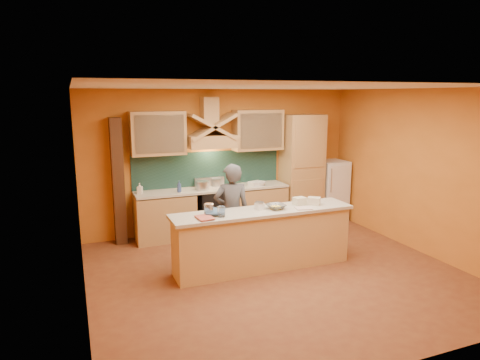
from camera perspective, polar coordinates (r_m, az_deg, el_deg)
name	(u,v)px	position (r m, az deg, el deg)	size (l,w,h in m)	color
floor	(277,274)	(6.73, 4.90, -12.32)	(5.50, 5.00, 0.01)	brown
ceiling	(280,87)	(6.17, 5.34, 12.25)	(5.50, 5.00, 0.01)	white
wall_back	(222,160)	(8.57, -2.40, 2.62)	(5.50, 0.02, 2.80)	orange
wall_front	(398,235)	(4.30, 20.33, -6.94)	(5.50, 0.02, 2.80)	orange
wall_left	(79,201)	(5.66, -20.69, -2.66)	(0.02, 5.00, 2.80)	orange
wall_right	(423,172)	(7.91, 23.21, 0.98)	(0.02, 5.00, 2.80)	orange
base_cabinet_left	(165,217)	(8.18, -9.98, -4.94)	(1.10, 0.60, 0.86)	tan
base_cabinet_right	(257,208)	(8.73, 2.34, -3.72)	(1.10, 0.60, 0.86)	tan
counter_top	(213,189)	(8.29, -3.65, -1.21)	(3.00, 0.62, 0.04)	beige
stove	(213,211)	(8.40, -3.61, -4.21)	(0.60, 0.58, 0.90)	black
backsplash	(208,169)	(8.49, -4.27, 1.49)	(3.00, 0.03, 0.70)	#17332E
range_hood	(211,141)	(8.19, -3.84, 5.16)	(0.92, 0.50, 0.24)	tan
hood_chimney	(209,110)	(8.24, -4.11, 9.24)	(0.30, 0.30, 0.50)	tan
upper_cabinet_left	(158,133)	(8.00, -10.90, 6.13)	(1.00, 0.35, 0.80)	tan
upper_cabinet_right	(258,130)	(8.60, 2.39, 6.67)	(1.00, 0.35, 0.80)	tan
pantry_column	(301,170)	(9.02, 8.19, 1.34)	(0.80, 0.60, 2.30)	tan
fridge	(331,190)	(9.51, 12.04, -1.36)	(0.58, 0.60, 1.30)	white
trim_column_left	(118,182)	(8.04, -15.96, -0.20)	(0.20, 0.30, 2.30)	#472816
island_body	(263,241)	(6.78, 3.06, -8.12)	(2.80, 0.55, 0.88)	#DEB471
island_top	(263,211)	(6.64, 3.10, -4.21)	(2.90, 0.62, 0.05)	beige
person	(232,213)	(6.97, -1.12, -4.37)	(0.59, 0.39, 1.62)	#4C4C51
pot_large	(202,186)	(8.15, -5.04, -0.83)	(0.25, 0.25, 0.17)	#BABBC2
pot_small	(217,184)	(8.43, -3.09, -0.47)	(0.18, 0.18, 0.15)	#B4B4BB
soap_bottle_a	(140,188)	(8.00, -13.22, -1.09)	(0.09, 0.09, 0.20)	white
soap_bottle_b	(179,186)	(7.98, -8.12, -0.84)	(0.08, 0.09, 0.22)	#2F4682
bowl_back	(260,184)	(8.51, 2.62, -0.47)	(0.25, 0.25, 0.08)	silver
dish_rack	(256,184)	(8.45, 2.10, -0.50)	(0.25, 0.20, 0.09)	silver
book_lower	(198,219)	(6.13, -5.68, -5.18)	(0.22, 0.30, 0.03)	#BA5242
book_upper	(207,211)	(6.43, -4.36, -4.17)	(0.26, 0.35, 0.03)	#40638D
jar_large	(209,209)	(6.35, -4.18, -3.93)	(0.14, 0.14, 0.17)	silver
jar_small	(221,212)	(6.24, -2.53, -4.24)	(0.11, 0.11, 0.15)	silver
kitchen_scale	(260,206)	(6.66, 2.63, -3.50)	(0.12, 0.12, 0.10)	white
mixing_bowl	(276,207)	(6.69, 4.81, -3.56)	(0.29, 0.29, 0.07)	silver
cloth	(304,208)	(6.76, 8.48, -3.74)	(0.25, 0.19, 0.02)	beige
grocery_bag_a	(300,201)	(6.98, 7.94, -2.80)	(0.19, 0.15, 0.12)	beige
grocery_bag_b	(314,201)	(7.02, 9.84, -2.78)	(0.20, 0.15, 0.12)	beige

